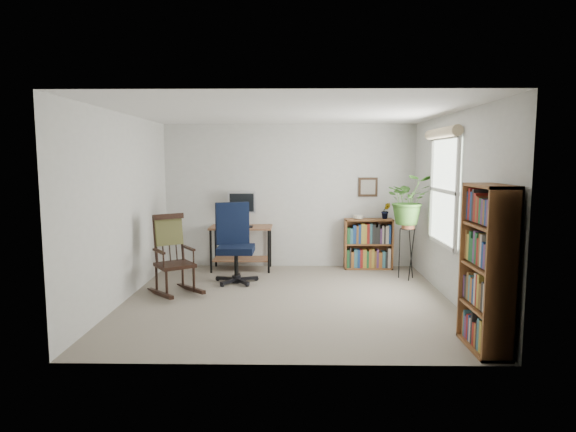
{
  "coord_description": "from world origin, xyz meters",
  "views": [
    {
      "loc": [
        0.11,
        -6.09,
        1.82
      ],
      "look_at": [
        0.0,
        0.4,
        1.05
      ],
      "focal_mm": 30.0,
      "sensor_mm": 36.0,
      "label": 1
    }
  ],
  "objects_px": {
    "office_chair": "(236,243)",
    "tall_bookshelf": "(487,268)",
    "rocking_chair": "(175,254)",
    "desk": "(241,248)",
    "low_bookshelf": "(368,244)"
  },
  "relations": [
    {
      "from": "office_chair",
      "to": "low_bookshelf",
      "type": "distance_m",
      "value": 2.3
    },
    {
      "from": "office_chair",
      "to": "tall_bookshelf",
      "type": "bearing_deg",
      "value": -61.93
    },
    {
      "from": "low_bookshelf",
      "to": "desk",
      "type": "bearing_deg",
      "value": -176.74
    },
    {
      "from": "desk",
      "to": "tall_bookshelf",
      "type": "bearing_deg",
      "value": -50.6
    },
    {
      "from": "desk",
      "to": "rocking_chair",
      "type": "bearing_deg",
      "value": -117.01
    },
    {
      "from": "office_chair",
      "to": "tall_bookshelf",
      "type": "height_order",
      "value": "tall_bookshelf"
    },
    {
      "from": "office_chair",
      "to": "rocking_chair",
      "type": "relative_size",
      "value": 1.09
    },
    {
      "from": "office_chair",
      "to": "rocking_chair",
      "type": "xyz_separation_m",
      "value": [
        -0.76,
        -0.61,
        -0.05
      ]
    },
    {
      "from": "low_bookshelf",
      "to": "tall_bookshelf",
      "type": "xyz_separation_m",
      "value": [
        0.61,
        -3.42,
        0.37
      ]
    },
    {
      "from": "desk",
      "to": "low_bookshelf",
      "type": "relative_size",
      "value": 1.2
    },
    {
      "from": "tall_bookshelf",
      "to": "desk",
      "type": "bearing_deg",
      "value": 129.4
    },
    {
      "from": "desk",
      "to": "office_chair",
      "type": "bearing_deg",
      "value": -88.76
    },
    {
      "from": "desk",
      "to": "tall_bookshelf",
      "type": "relative_size",
      "value": 0.64
    },
    {
      "from": "desk",
      "to": "office_chair",
      "type": "distance_m",
      "value": 0.87
    },
    {
      "from": "low_bookshelf",
      "to": "office_chair",
      "type": "bearing_deg",
      "value": -155.36
    }
  ]
}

